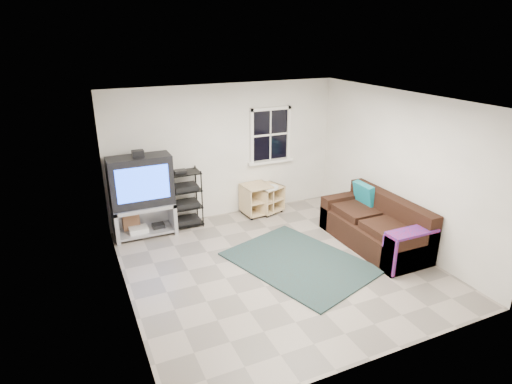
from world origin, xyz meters
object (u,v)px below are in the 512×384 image
tv_unit (141,190)px  av_rack (186,202)px  side_table_left (255,198)px  side_table_right (267,197)px  sofa (376,227)px

tv_unit → av_rack: bearing=5.0°
side_table_left → tv_unit: bearing=-178.7°
side_table_left → side_table_right: 0.25m
sofa → tv_unit: bearing=150.2°
tv_unit → av_rack: size_ratio=1.44×
tv_unit → side_table_right: size_ratio=2.47×
tv_unit → av_rack: (0.81, 0.07, -0.39)m
tv_unit → sofa: (3.57, -2.05, -0.55)m
side_table_left → sofa: (1.34, -2.10, -0.00)m
side_table_left → sofa: 2.49m
tv_unit → side_table_left: tv_unit is taller
av_rack → sofa: size_ratio=0.54×
side_table_left → sofa: sofa is taller
av_rack → side_table_right: 1.68m
av_rack → side_table_left: 1.43m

